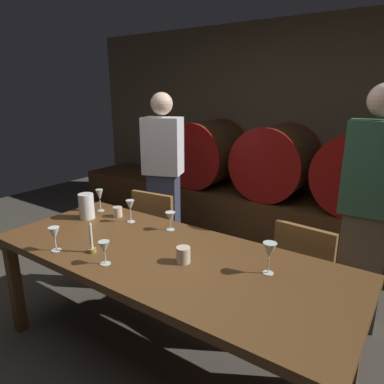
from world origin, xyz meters
name	(u,v)px	position (x,y,z in m)	size (l,w,h in m)	color
ground_plane	(134,340)	(0.00, 0.00, 0.00)	(8.41, 8.41, 0.00)	#3F3A33
back_wall	(292,125)	(0.00, 3.01, 1.28)	(6.47, 0.24, 2.56)	brown
barrel_shelf	(271,213)	(0.00, 2.46, 0.24)	(5.82, 0.90, 0.48)	#4C2D16
wine_barrel_left	(207,153)	(-0.95, 2.46, 0.90)	(0.86, 0.82, 0.86)	#513319
wine_barrel_center	(276,161)	(0.03, 2.46, 0.90)	(0.86, 0.82, 0.86)	brown
wine_barrel_right	(361,171)	(0.96, 2.46, 0.90)	(0.86, 0.82, 0.86)	#513319
dining_table	(165,263)	(0.29, 0.02, 0.69)	(2.28, 0.93, 0.75)	brown
chair_left	(160,232)	(-0.36, 0.74, 0.49)	(0.44, 0.44, 0.88)	brown
chair_right	(307,276)	(0.97, 0.72, 0.49)	(0.43, 0.43, 0.88)	brown
guest_left	(163,175)	(-0.69, 1.21, 0.87)	(0.44, 0.36, 1.70)	#33384C
guest_right	(368,210)	(1.24, 1.11, 0.91)	(0.39, 0.26, 1.76)	brown
candle_center	(92,243)	(-0.08, -0.23, 0.81)	(0.05, 0.05, 0.21)	olive
pitcher	(87,206)	(-0.59, 0.15, 0.85)	(0.12, 0.12, 0.20)	white
wine_glass_far_left	(100,196)	(-0.64, 0.32, 0.89)	(0.06, 0.06, 0.18)	silver
wine_glass_left	(54,234)	(-0.29, -0.34, 0.86)	(0.07, 0.07, 0.15)	white
wine_glass_center_left	(130,206)	(-0.25, 0.28, 0.88)	(0.06, 0.06, 0.17)	white
wine_glass_center_right	(170,217)	(0.09, 0.33, 0.85)	(0.07, 0.07, 0.13)	silver
wine_glass_right	(104,248)	(0.10, -0.28, 0.85)	(0.06, 0.06, 0.14)	silver
wine_glass_far_right	(269,251)	(0.91, 0.15, 0.89)	(0.08, 0.08, 0.18)	silver
cup_left	(118,212)	(-0.42, 0.31, 0.79)	(0.07, 0.07, 0.08)	beige
cup_right	(183,255)	(0.45, -0.01, 0.80)	(0.08, 0.08, 0.09)	beige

